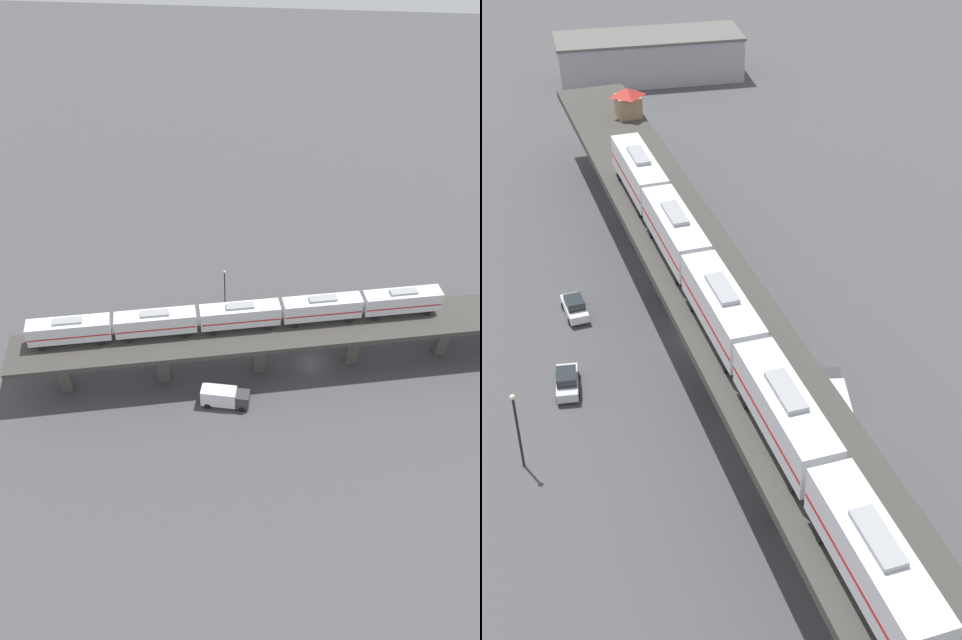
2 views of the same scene
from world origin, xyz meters
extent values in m
plane|color=#424244|center=(0.00, 0.00, 0.00)|extent=(400.00, 400.00, 0.00)
cube|color=#393733|center=(0.00, 0.00, 7.70)|extent=(29.36, 91.46, 0.80)
cube|color=#47443F|center=(8.86, -37.47, 3.65)|extent=(2.17, 2.17, 7.30)
cube|color=#47443F|center=(5.41, -22.87, 3.65)|extent=(2.17, 2.17, 7.30)
cube|color=#47443F|center=(1.96, -8.27, 3.65)|extent=(2.17, 2.17, 7.30)
cube|color=#47443F|center=(-1.50, 6.33, 3.65)|extent=(2.17, 2.17, 7.30)
cube|color=#47443F|center=(-4.95, 20.92, 3.65)|extent=(2.17, 2.17, 7.30)
cube|color=silver|center=(7.04, -35.85, 10.64)|extent=(5.49, 12.32, 3.10)
cube|color=#B21E1E|center=(7.04, -35.85, 10.34)|extent=(5.47, 12.10, 0.24)
cube|color=gray|center=(7.04, -35.85, 12.37)|extent=(2.33, 4.41, 0.36)
cylinder|color=black|center=(6.85, -40.21, 8.52)|extent=(0.41, 0.87, 0.84)
cylinder|color=black|center=(9.17, -39.67, 8.52)|extent=(0.41, 0.87, 0.84)
cylinder|color=black|center=(4.92, -32.04, 8.52)|extent=(0.41, 0.87, 0.84)
cylinder|color=black|center=(7.23, -31.49, 8.52)|extent=(0.41, 0.87, 0.84)
cube|color=silver|center=(4.14, -23.59, 10.64)|extent=(5.49, 12.32, 3.10)
cube|color=#B21E1E|center=(4.14, -23.59, 10.34)|extent=(5.47, 12.10, 0.24)
cube|color=gray|center=(4.14, -23.59, 12.37)|extent=(2.33, 4.41, 0.36)
cylinder|color=black|center=(3.95, -27.95, 8.52)|extent=(0.41, 0.87, 0.84)
cylinder|color=black|center=(6.27, -27.40, 8.52)|extent=(0.41, 0.87, 0.84)
cylinder|color=black|center=(2.02, -19.78, 8.52)|extent=(0.41, 0.87, 0.84)
cylinder|color=black|center=(4.33, -19.23, 8.52)|extent=(0.41, 0.87, 0.84)
cube|color=silver|center=(1.24, -11.33, 10.64)|extent=(5.49, 12.32, 3.10)
cube|color=#B21E1E|center=(1.24, -11.33, 10.34)|extent=(5.47, 12.10, 0.24)
cube|color=gray|center=(1.24, -11.33, 12.37)|extent=(2.33, 4.41, 0.36)
cylinder|color=black|center=(1.05, -15.69, 8.52)|extent=(0.41, 0.87, 0.84)
cylinder|color=black|center=(3.37, -15.14, 8.52)|extent=(0.41, 0.87, 0.84)
cylinder|color=black|center=(-0.88, -7.52, 8.52)|extent=(0.41, 0.87, 0.84)
cylinder|color=black|center=(1.43, -6.97, 8.52)|extent=(0.41, 0.87, 0.84)
cube|color=silver|center=(-1.66, 0.93, 10.64)|extent=(5.49, 12.32, 3.10)
cube|color=#B21E1E|center=(-1.66, 0.93, 10.34)|extent=(5.47, 12.10, 0.24)
cube|color=gray|center=(-1.66, 0.93, 12.37)|extent=(2.33, 4.41, 0.36)
cylinder|color=black|center=(-1.85, -3.43, 8.52)|extent=(0.41, 0.87, 0.84)
cylinder|color=black|center=(0.47, -2.88, 8.52)|extent=(0.41, 0.87, 0.84)
cylinder|color=black|center=(-3.78, 4.74, 8.52)|extent=(0.41, 0.87, 0.84)
cylinder|color=black|center=(-1.47, 5.29, 8.52)|extent=(0.41, 0.87, 0.84)
cube|color=silver|center=(-4.56, 13.19, 10.64)|extent=(5.49, 12.32, 3.10)
cube|color=#B21E1E|center=(-4.56, 13.19, 10.34)|extent=(5.47, 12.10, 0.24)
cube|color=gray|center=(-4.56, 13.19, 12.37)|extent=(2.33, 4.41, 0.36)
cylinder|color=black|center=(-4.75, 8.83, 8.52)|extent=(0.41, 0.87, 0.84)
cylinder|color=black|center=(-2.43, 9.38, 8.52)|extent=(0.41, 0.87, 0.84)
cylinder|color=black|center=(-6.69, 17.01, 8.52)|extent=(0.41, 0.87, 0.84)
cylinder|color=black|center=(-4.37, 17.55, 8.52)|extent=(0.41, 0.87, 0.84)
cube|color=#B7BABF|center=(-11.41, -6.54, 0.73)|extent=(2.06, 4.50, 0.80)
cube|color=#1E2328|center=(-11.40, -6.69, 1.51)|extent=(1.77, 2.29, 0.76)
cylinder|color=black|center=(-12.18, -8.02, 0.33)|extent=(0.28, 0.67, 0.66)
cylinder|color=black|center=(-10.47, -7.91, 0.33)|extent=(0.28, 0.67, 0.66)
cylinder|color=black|center=(-12.35, -5.16, 0.33)|extent=(0.28, 0.67, 0.66)
cylinder|color=black|center=(-10.64, -5.06, 0.33)|extent=(0.28, 0.67, 0.66)
cube|color=silver|center=(-11.30, 4.83, 0.73)|extent=(2.93, 4.72, 0.80)
cube|color=#1E2328|center=(-11.26, 4.69, 1.51)|extent=(2.18, 2.56, 0.76)
cylinder|color=black|center=(-11.74, 3.22, 0.33)|extent=(0.41, 0.70, 0.66)
cylinder|color=black|center=(-10.09, 3.69, 0.33)|extent=(0.41, 0.70, 0.66)
cylinder|color=black|center=(-12.52, 5.98, 0.33)|extent=(0.41, 0.70, 0.66)
cylinder|color=black|center=(-10.87, 6.44, 0.33)|extent=(0.41, 0.70, 0.66)
cube|color=#333338|center=(9.98, -10.08, 1.65)|extent=(2.27, 2.08, 2.30)
cube|color=silver|center=(9.85, -13.68, 1.85)|extent=(2.48, 5.28, 2.70)
cylinder|color=black|center=(10.97, -10.12, 0.50)|extent=(0.39, 1.01, 1.00)
cylinder|color=black|center=(8.99, -10.05, 0.50)|extent=(0.39, 1.01, 1.00)
cylinder|color=black|center=(10.83, -15.27, 0.50)|extent=(0.39, 1.01, 1.00)
cylinder|color=black|center=(8.76, -15.20, 0.50)|extent=(0.39, 1.01, 1.00)
cylinder|color=black|center=(-14.25, -15.57, 3.25)|extent=(0.20, 0.20, 6.50)
sphere|color=beige|center=(-14.25, -15.57, 6.72)|extent=(0.44, 0.44, 0.44)
camera|label=1|loc=(71.44, -4.41, 71.99)|focal=35.00mm
camera|label=2|loc=(-3.73, -66.36, 47.24)|focal=50.00mm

